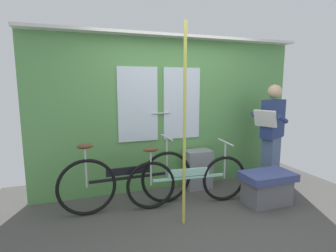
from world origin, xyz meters
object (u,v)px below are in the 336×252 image
passenger_reading_newspaper (272,134)px  bicycle_leaning_behind (188,180)px  handrail_pole (185,127)px  bench_seat_corner (267,187)px  bicycle_near_door (128,180)px  trash_bin_by_wall (198,169)px

passenger_reading_newspaper → bicycle_leaning_behind: bearing=-17.8°
handrail_pole → bench_seat_corner: size_ratio=3.31×
bicycle_near_door → bicycle_leaning_behind: 0.81m
bicycle_near_door → trash_bin_by_wall: bearing=15.6°
bicycle_near_door → handrail_pole: size_ratio=0.78×
bicycle_near_door → trash_bin_by_wall: (1.18, 0.35, -0.08)m
passenger_reading_newspaper → handrail_pole: 1.91m
trash_bin_by_wall → handrail_pole: 1.41m
bicycle_near_door → handrail_pole: (0.55, -0.58, 0.77)m
bicycle_near_door → bicycle_leaning_behind: (0.79, -0.16, -0.04)m
trash_bin_by_wall → bench_seat_corner: size_ratio=0.88×
passenger_reading_newspaper → trash_bin_by_wall: passenger_reading_newspaper is taller
bicycle_leaning_behind → bench_seat_corner: size_ratio=2.43×
handrail_pole → bench_seat_corner: handrail_pole is taller
bicycle_near_door → bench_seat_corner: bearing=-15.9°
bicycle_near_door → passenger_reading_newspaper: size_ratio=1.10×
bicycle_near_door → handrail_pole: handrail_pole is taller
bicycle_near_door → bicycle_leaning_behind: size_ratio=1.06×
passenger_reading_newspaper → bicycle_near_door: bearing=-24.1°
bicycle_leaning_behind → trash_bin_by_wall: bearing=57.5°
trash_bin_by_wall → handrail_pole: handrail_pole is taller
bicycle_leaning_behind → trash_bin_by_wall: bicycle_leaning_behind is taller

